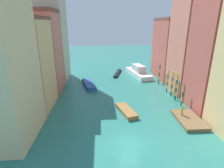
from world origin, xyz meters
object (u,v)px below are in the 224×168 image
Objects in this scene: motorboat_0 at (126,111)px; mooring_pole_0 at (182,96)px; mooring_pole_3 at (167,81)px; mooring_pole_4 at (159,74)px; mooring_pole_2 at (172,84)px; vaporetto_white at (138,72)px; mooring_pole_1 at (176,87)px; waterfront_dock at (189,120)px; motorboat_1 at (89,84)px; person_on_dock at (182,111)px; gondola_black at (118,73)px.

mooring_pole_0 is at bearing 9.57° from motorboat_0.
mooring_pole_4 is (0.08, 5.69, 0.07)m from mooring_pole_3.
mooring_pole_4 is at bearing 91.06° from mooring_pole_2.
mooring_pole_3 is at bearing -75.30° from vaporetto_white.
mooring_pole_0 is 0.74× the size of mooring_pole_1.
mooring_pole_1 is at bearing -78.13° from vaporetto_white.
mooring_pole_4 is at bearing 86.72° from waterfront_dock.
mooring_pole_1 is 9.80m from mooring_pole_4.
motorboat_0 is 0.73× the size of motorboat_1.
waterfront_dock is 1.57× the size of mooring_pole_0.
person_on_dock is 0.31× the size of mooring_pole_1.
gondola_black is 1.47× the size of motorboat_0.
vaporetto_white is (-2.49, 25.17, 0.78)m from waterfront_dock.
mooring_pole_3 is 0.57× the size of gondola_black.
gondola_black is (-9.30, 18.95, -2.38)m from mooring_pole_1.
waterfront_dock is at bearing -57.87° from person_on_dock.
waterfront_dock is at bearing -20.14° from motorboat_0.
gondola_black is at bearing 112.77° from mooring_pole_0.
mooring_pole_3 reaches higher than vaporetto_white.
mooring_pole_0 is 0.32× the size of vaporetto_white.
mooring_pole_1 reaches higher than mooring_pole_4.
mooring_pole_1 is at bearing 75.41° from person_on_dock.
person_on_dock reaches higher than motorboat_1.
mooring_pole_4 is 17.74m from motorboat_0.
mooring_pole_1 is 4.12m from mooring_pole_3.
waterfront_dock is 0.50× the size of vaporetto_white.
mooring_pole_3 reaches higher than motorboat_1.
mooring_pole_2 is 0.60× the size of gondola_black.
mooring_pole_2 is at bearing -76.34° from vaporetto_white.
vaporetto_white is at bearing -17.23° from gondola_black.
motorboat_0 is (-10.03, -14.47, -2.15)m from mooring_pole_4.
mooring_pole_0 is 5.18m from mooring_pole_2.
motorboat_0 is (-6.52, -21.86, -0.70)m from vaporetto_white.
mooring_pole_1 is at bearing -63.87° from gondola_black.
mooring_pole_3 is 0.97× the size of mooring_pole_4.
motorboat_1 is (-17.05, 6.74, -2.11)m from mooring_pole_2.
mooring_pole_0 is 10.31m from motorboat_0.
mooring_pole_2 is at bearing -60.92° from gondola_black.
mooring_pole_0 is 0.68× the size of motorboat_0.
mooring_pole_3 is 5.69m from mooring_pole_4.
mooring_pole_1 is 1.04× the size of mooring_pole_2.
mooring_pole_3 is (-0.09, 7.09, 0.46)m from mooring_pole_0.
person_on_dock is 7.26m from mooring_pole_1.
mooring_pole_0 is at bearing -35.09° from motorboat_1.
motorboat_0 is at bearing -63.13° from motorboat_1.
mooring_pole_1 is 1.09× the size of mooring_pole_3.
vaporetto_white is at bearing 94.31° from person_on_dock.
motorboat_1 is (-13.40, -8.28, -0.60)m from vaporetto_white.
waterfront_dock is at bearing -46.74° from motorboat_1.
gondola_black is at bearing 116.13° from mooring_pole_1.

